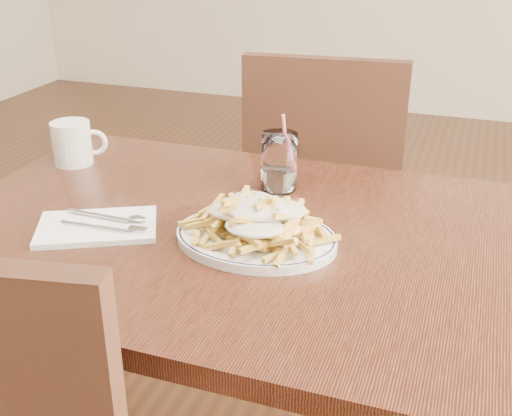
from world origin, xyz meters
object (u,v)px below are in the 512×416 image
at_px(fries_plate, 256,238).
at_px(water_glass, 279,165).
at_px(coffee_mug, 73,143).
at_px(chair_far, 325,189).
at_px(loaded_fries, 256,214).
at_px(table, 245,264).

xyz_separation_m(fries_plate, water_glass, (-0.04, 0.25, 0.04)).
relative_size(fries_plate, coffee_mug, 2.89).
xyz_separation_m(chair_far, loaded_fries, (0.05, -0.77, 0.27)).
bearing_deg(fries_plate, table, 129.82).
distance_m(table, chair_far, 0.73).
relative_size(table, chair_far, 1.26).
bearing_deg(coffee_mug, table, -20.75).
height_order(table, coffee_mug, coffee_mug).
relative_size(fries_plate, water_glass, 2.12).
distance_m(chair_far, loaded_fries, 0.81).
bearing_deg(loaded_fries, fries_plate, 180.00).
distance_m(fries_plate, loaded_fries, 0.05).
bearing_deg(water_glass, fries_plate, -81.56).
xyz_separation_m(chair_far, fries_plate, (0.05, -0.77, 0.22)).
distance_m(table, fries_plate, 0.11).
relative_size(chair_far, loaded_fries, 3.89).
distance_m(table, water_glass, 0.25).
distance_m(table, coffee_mug, 0.55).
xyz_separation_m(loaded_fries, water_glass, (-0.04, 0.25, -0.00)).
xyz_separation_m(water_glass, coffee_mug, (-0.50, -0.02, -0.00)).
bearing_deg(coffee_mug, loaded_fries, -23.70).
bearing_deg(chair_far, water_glass, -88.29).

